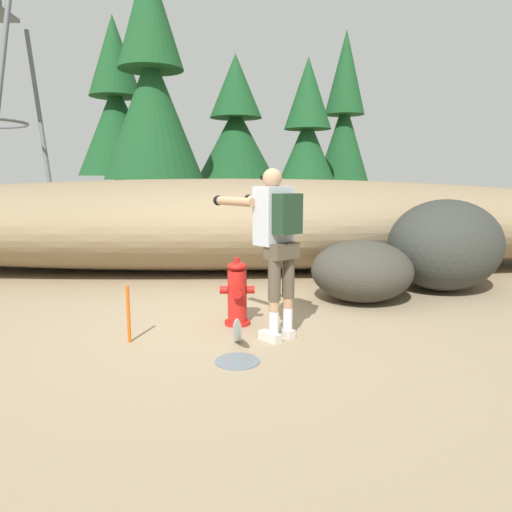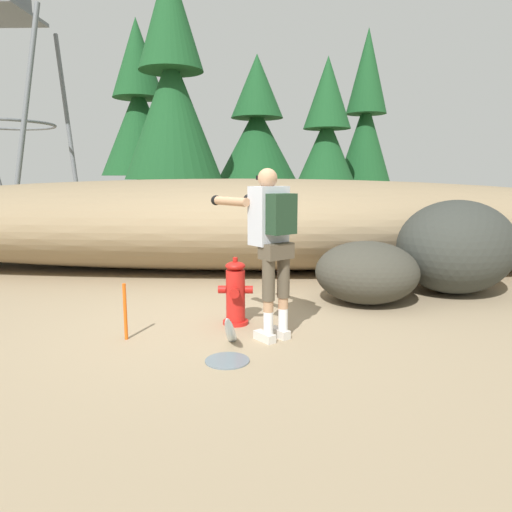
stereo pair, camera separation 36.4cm
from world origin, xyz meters
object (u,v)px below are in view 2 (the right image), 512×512
object	(u,v)px
utility_worker	(270,232)
survey_stake	(125,312)
fire_hydrant	(235,294)
boulder_mid	(367,272)
boulder_large	(456,247)

from	to	relation	value
utility_worker	survey_stake	xyz separation A→B (m)	(-1.50, -0.09, -0.83)
fire_hydrant	utility_worker	xyz separation A→B (m)	(0.39, -0.47, 0.77)
utility_worker	boulder_mid	distance (m)	2.09
fire_hydrant	survey_stake	xyz separation A→B (m)	(-1.11, -0.56, -0.06)
fire_hydrant	boulder_mid	size ratio (longest dim) A/B	0.57
boulder_mid	boulder_large	bearing A→B (deg)	23.54
boulder_large	survey_stake	distance (m)	4.76
utility_worker	boulder_mid	size ratio (longest dim) A/B	1.28
boulder_large	survey_stake	world-z (taller)	boulder_large
fire_hydrant	survey_stake	world-z (taller)	fire_hydrant
boulder_large	boulder_mid	xyz separation A→B (m)	(-1.40, -0.61, -0.26)
fire_hydrant	utility_worker	distance (m)	0.98
fire_hydrant	survey_stake	bearing A→B (deg)	-153.47
utility_worker	boulder_mid	bearing A→B (deg)	-81.33
boulder_mid	survey_stake	size ratio (longest dim) A/B	2.30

